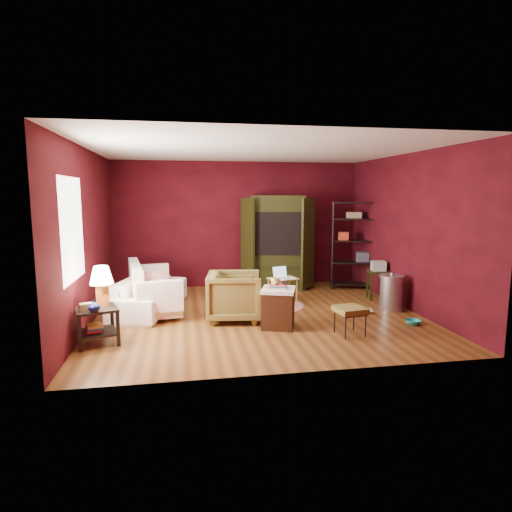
% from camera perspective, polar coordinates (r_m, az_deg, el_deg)
% --- Properties ---
extents(room, '(5.54, 5.04, 2.84)m').
position_cam_1_polar(room, '(7.22, -0.02, 2.92)').
color(room, brown).
rests_on(room, ground).
extents(sofa, '(1.15, 2.15, 0.81)m').
position_cam_1_polar(sofa, '(7.90, -14.01, -4.21)').
color(sofa, white).
rests_on(sofa, ground).
extents(armchair, '(0.91, 0.96, 0.88)m').
position_cam_1_polar(armchair, '(7.10, -2.87, -5.05)').
color(armchair, black).
rests_on(armchair, ground).
extents(pet_bowl_steel, '(0.22, 0.10, 0.21)m').
position_cam_1_polar(pet_bowl_steel, '(7.81, 14.70, -6.61)').
color(pet_bowl_steel, silver).
rests_on(pet_bowl_steel, ground).
extents(pet_bowl_turquoise, '(0.25, 0.12, 0.24)m').
position_cam_1_polar(pet_bowl_turquoise, '(7.36, 20.27, -7.67)').
color(pet_bowl_turquoise, teal).
rests_on(pet_bowl_turquoise, ground).
extents(vase, '(0.18, 0.18, 0.16)m').
position_cam_1_polar(vase, '(6.12, -20.78, -6.26)').
color(vase, '#0D1145').
rests_on(vase, side_table).
extents(mug, '(0.14, 0.11, 0.13)m').
position_cam_1_polar(mug, '(6.60, 2.60, -3.25)').
color(mug, '#D9BF6A').
rests_on(mug, hamper).
extents(side_table, '(0.68, 0.68, 1.08)m').
position_cam_1_polar(side_table, '(6.37, -20.20, -5.19)').
color(side_table, black).
rests_on(side_table, ground).
extents(sofa_cushions, '(1.04, 1.98, 0.79)m').
position_cam_1_polar(sofa_cushions, '(7.86, -13.80, -4.39)').
color(sofa_cushions, white).
rests_on(sofa_cushions, sofa).
extents(hamper, '(0.65, 0.65, 0.71)m').
position_cam_1_polar(hamper, '(6.73, 2.99, -6.82)').
color(hamper, '#3F1F0E').
rests_on(hamper, ground).
extents(footstool, '(0.47, 0.47, 0.42)m').
position_cam_1_polar(footstool, '(6.51, 12.45, -7.14)').
color(footstool, black).
rests_on(footstool, ground).
extents(rug_round, '(1.38, 1.38, 0.01)m').
position_cam_1_polar(rug_round, '(8.09, 1.73, -6.57)').
color(rug_round, beige).
rests_on(rug_round, ground).
extents(rug_oriental, '(1.31, 1.01, 0.01)m').
position_cam_1_polar(rug_oriental, '(8.74, 1.16, -5.38)').
color(rug_oriental, '#501615').
rests_on(rug_oriental, ground).
extents(laptop_desk, '(0.62, 0.53, 0.67)m').
position_cam_1_polar(laptop_desk, '(8.34, 3.56, -3.27)').
color(laptop_desk, '#DBD464').
rests_on(laptop_desk, ground).
extents(tv_armoire, '(1.58, 1.05, 2.05)m').
position_cam_1_polar(tv_armoire, '(9.46, 2.89, 2.11)').
color(tv_armoire, black).
rests_on(tv_armoire, ground).
extents(wire_shelving, '(1.01, 0.67, 1.91)m').
position_cam_1_polar(wire_shelving, '(9.63, 12.88, 1.91)').
color(wire_shelving, black).
rests_on(wire_shelving, ground).
extents(small_stand, '(0.45, 0.45, 0.76)m').
position_cam_1_polar(small_stand, '(8.81, 15.98, -1.90)').
color(small_stand, black).
rests_on(small_stand, ground).
extents(trash_can, '(0.55, 0.55, 0.69)m').
position_cam_1_polar(trash_can, '(8.07, 17.58, -4.66)').
color(trash_can, '#B7BCC0').
rests_on(trash_can, ground).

